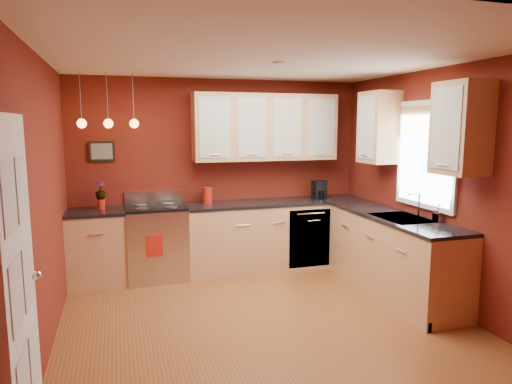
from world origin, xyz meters
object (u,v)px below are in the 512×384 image
object	(u,v)px
coffee_maker	(319,190)
soap_pump	(438,213)
gas_range	(157,242)
sink	(402,220)
red_canister	(207,195)

from	to	relation	value
coffee_maker	soap_pump	xyz separation A→B (m)	(0.57, -1.81, -0.02)
gas_range	soap_pump	world-z (taller)	soap_pump
sink	soap_pump	size ratio (longest dim) A/B	3.60
gas_range	sink	xyz separation A→B (m)	(2.62, -1.50, 0.43)
coffee_maker	soap_pump	distance (m)	1.90
sink	coffee_maker	bearing A→B (deg)	102.15
red_canister	soap_pump	bearing A→B (deg)	-41.30
soap_pump	red_canister	bearing A→B (deg)	138.70
gas_range	red_canister	world-z (taller)	red_canister
gas_range	sink	world-z (taller)	sink
red_canister	soap_pump	distance (m)	2.90
gas_range	soap_pump	bearing A→B (deg)	-32.03
sink	red_canister	world-z (taller)	sink
sink	red_canister	bearing A→B (deg)	140.01
sink	red_canister	size ratio (longest dim) A/B	3.29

